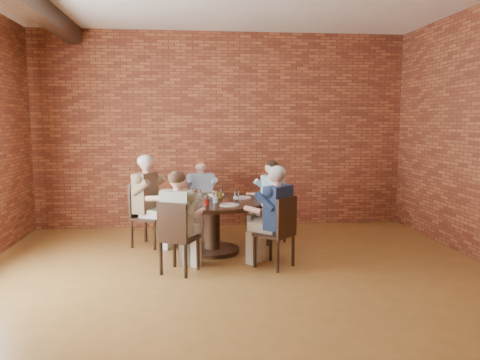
{
  "coord_description": "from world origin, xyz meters",
  "views": [
    {
      "loc": [
        -0.56,
        -4.76,
        1.85
      ],
      "look_at": [
        0.05,
        1.0,
        1.13
      ],
      "focal_mm": 35.0,
      "sensor_mm": 36.0,
      "label": 1
    }
  ],
  "objects": [
    {
      "name": "diner_d",
      "position": [
        -0.71,
        0.89,
        0.63
      ],
      "size": [
        0.71,
        0.76,
        1.27
      ],
      "primitive_type": null,
      "rotation": [
        0.0,
        0.0,
        2.67
      ],
      "color": "gray",
      "rests_on": "floor"
    },
    {
      "name": "plate_d",
      "position": [
        -0.05,
        1.35,
        0.76
      ],
      "size": [
        0.26,
        0.26,
        0.01
      ],
      "primitive_type": "cylinder",
      "color": "white",
      "rests_on": "dining_table"
    },
    {
      "name": "plate_a",
      "position": [
        0.18,
        1.92,
        0.76
      ],
      "size": [
        0.26,
        0.26,
        0.01
      ],
      "primitive_type": "cylinder",
      "color": "white",
      "rests_on": "dining_table"
    },
    {
      "name": "glass_b",
      "position": [
        -0.14,
        1.94,
        0.82
      ],
      "size": [
        0.07,
        0.07,
        0.14
      ],
      "primitive_type": "cylinder",
      "color": "white",
      "rests_on": "dining_table"
    },
    {
      "name": "wall_back",
      "position": [
        0.0,
        3.5,
        1.7
      ],
      "size": [
        7.0,
        0.0,
        7.0
      ],
      "primitive_type": "plane",
      "rotation": [
        1.57,
        0.0,
        0.0
      ],
      "color": "brown",
      "rests_on": "ground"
    },
    {
      "name": "chair_d",
      "position": [
        -0.75,
        0.83,
        0.49
      ],
      "size": [
        0.53,
        0.53,
        0.9
      ],
      "rotation": [
        0.0,
        0.0,
        2.67
      ],
      "color": "black",
      "rests_on": "floor"
    },
    {
      "name": "chair_e",
      "position": [
        0.55,
        0.95,
        0.5
      ],
      "size": [
        0.58,
        0.58,
        0.92
      ],
      "rotation": [
        0.0,
        0.0,
        3.93
      ],
      "color": "black",
      "rests_on": "floor"
    },
    {
      "name": "glass_g",
      "position": [
        -0.23,
        1.55,
        0.82
      ],
      "size": [
        0.07,
        0.07,
        0.14
      ],
      "primitive_type": "cylinder",
      "color": "white",
      "rests_on": "dining_table"
    },
    {
      "name": "dining_table",
      "position": [
        -0.27,
        1.76,
        0.53
      ],
      "size": [
        1.54,
        1.54,
        0.75
      ],
      "color": "black",
      "rests_on": "floor"
    },
    {
      "name": "glass_d",
      "position": [
        -0.45,
        1.88,
        0.82
      ],
      "size": [
        0.07,
        0.07,
        0.14
      ],
      "primitive_type": "cylinder",
      "color": "white",
      "rests_on": "dining_table"
    },
    {
      "name": "chair_b",
      "position": [
        -0.4,
        2.86,
        0.49
      ],
      "size": [
        0.43,
        0.43,
        0.89
      ],
      "rotation": [
        0.0,
        0.0,
        0.12
      ],
      "color": "black",
      "rests_on": "floor"
    },
    {
      "name": "glass_a",
      "position": [
        0.08,
        1.8,
        0.82
      ],
      "size": [
        0.07,
        0.07,
        0.14
      ],
      "primitive_type": "cylinder",
      "color": "white",
      "rests_on": "dining_table"
    },
    {
      "name": "chair_c",
      "position": [
        -1.27,
        2.24,
        0.52
      ],
      "size": [
        0.59,
        0.59,
        0.96
      ],
      "rotation": [
        0.0,
        0.0,
        1.12
      ],
      "color": "black",
      "rests_on": "floor"
    },
    {
      "name": "plate_b",
      "position": [
        -0.19,
        2.24,
        0.76
      ],
      "size": [
        0.26,
        0.26,
        0.01
      ],
      "primitive_type": "cylinder",
      "color": "white",
      "rests_on": "dining_table"
    },
    {
      "name": "chair_a",
      "position": [
        0.71,
        2.3,
        0.49
      ],
      "size": [
        0.53,
        0.53,
        0.9
      ],
      "rotation": [
        0.0,
        0.0,
        -1.07
      ],
      "color": "black",
      "rests_on": "floor"
    },
    {
      "name": "diner_b",
      "position": [
        -0.4,
        2.78,
        0.62
      ],
      "size": [
        0.54,
        0.64,
        1.25
      ],
      "primitive_type": null,
      "rotation": [
        0.0,
        0.0,
        0.12
      ],
      "color": "#8798AC",
      "rests_on": "floor"
    },
    {
      "name": "diner_a",
      "position": [
        0.64,
        2.26,
        0.63
      ],
      "size": [
        0.75,
        0.71,
        1.26
      ],
      "primitive_type": null,
      "rotation": [
        0.0,
        0.0,
        -1.07
      ],
      "color": "teal",
      "rests_on": "floor"
    },
    {
      "name": "glass_f",
      "position": [
        -0.36,
        1.34,
        0.82
      ],
      "size": [
        0.07,
        0.07,
        0.14
      ],
      "primitive_type": "cylinder",
      "color": "white",
      "rests_on": "dining_table"
    },
    {
      "name": "diner_e",
      "position": [
        0.49,
        1.0,
        0.65
      ],
      "size": [
        0.81,
        0.81,
        1.3
      ],
      "primitive_type": null,
      "rotation": [
        0.0,
        0.0,
        3.93
      ],
      "color": "#192747",
      "rests_on": "floor"
    },
    {
      "name": "floor",
      "position": [
        0.0,
        0.0,
        0.0
      ],
      "size": [
        7.0,
        7.0,
        0.0
      ],
      "primitive_type": "plane",
      "color": "#98652F",
      "rests_on": "ground"
    },
    {
      "name": "diner_c",
      "position": [
        -1.19,
        2.2,
        0.68
      ],
      "size": [
        0.85,
        0.79,
        1.37
      ],
      "primitive_type": null,
      "rotation": [
        0.0,
        0.0,
        1.12
      ],
      "color": "brown",
      "rests_on": "floor"
    },
    {
      "name": "smartphone",
      "position": [
        0.06,
        1.49,
        0.75
      ],
      "size": [
        0.08,
        0.15,
        0.01
      ],
      "primitive_type": "cube",
      "rotation": [
        0.0,
        0.0,
        0.02
      ],
      "color": "black",
      "rests_on": "dining_table"
    },
    {
      "name": "wall_front",
      "position": [
        0.0,
        -3.5,
        1.7
      ],
      "size": [
        7.0,
        0.0,
        7.0
      ],
      "primitive_type": "plane",
      "rotation": [
        -1.57,
        0.0,
        0.0
      ],
      "color": "brown",
      "rests_on": "ground"
    },
    {
      "name": "plate_c",
      "position": [
        -0.68,
        1.77,
        0.76
      ],
      "size": [
        0.26,
        0.26,
        0.01
      ],
      "primitive_type": "cylinder",
      "color": "white",
      "rests_on": "dining_table"
    },
    {
      "name": "glass_c",
      "position": [
        -0.51,
        1.97,
        0.82
      ],
      "size": [
        0.07,
        0.07,
        0.14
      ],
      "primitive_type": "cylinder",
      "color": "white",
      "rests_on": "dining_table"
    },
    {
      "name": "glass_e",
      "position": [
        -0.52,
        1.71,
        0.82
      ],
      "size": [
        0.07,
        0.07,
        0.14
      ],
      "primitive_type": "cylinder",
      "color": "white",
      "rests_on": "dining_table"
    }
  ]
}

